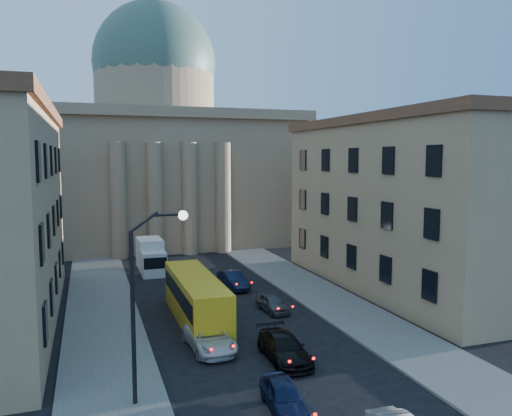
{
  "coord_description": "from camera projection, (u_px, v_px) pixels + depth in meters",
  "views": [
    {
      "loc": [
        -9.26,
        -14.14,
        11.15
      ],
      "look_at": [
        1.93,
        18.78,
        7.69
      ],
      "focal_mm": 35.0,
      "sensor_mm": 36.0,
      "label": 1
    }
  ],
  "objects": [
    {
      "name": "sidewalk_left",
      "position": [
        104.0,
        334.0,
        31.62
      ],
      "size": [
        5.0,
        60.0,
        0.15
      ],
      "primitive_type": "cube",
      "color": "#615E59",
      "rests_on": "ground"
    },
    {
      "name": "sidewalk_right",
      "position": [
        343.0,
        308.0,
        37.06
      ],
      "size": [
        5.0,
        60.0,
        0.15
      ],
      "primitive_type": "cube",
      "color": "#615E59",
      "rests_on": "ground"
    },
    {
      "name": "church",
      "position": [
        157.0,
        153.0,
        68.47
      ],
      "size": [
        68.02,
        28.76,
        36.6
      ],
      "color": "#846A51",
      "rests_on": "ground"
    },
    {
      "name": "building_right",
      "position": [
        410.0,
        202.0,
        42.82
      ],
      "size": [
        11.6,
        26.6,
        14.7
      ],
      "color": "tan",
      "rests_on": "ground"
    },
    {
      "name": "street_lamp",
      "position": [
        145.0,
        291.0,
        22.17
      ],
      "size": [
        2.62,
        0.44,
        8.83
      ],
      "color": "black",
      "rests_on": "ground"
    },
    {
      "name": "car_left_near",
      "position": [
        284.0,
        396.0,
        22.07
      ],
      "size": [
        1.93,
        4.02,
        1.32
      ],
      "primitive_type": "imported",
      "rotation": [
        0.0,
        0.0,
        -0.1
      ],
      "color": "#0E1632",
      "rests_on": "ground"
    },
    {
      "name": "car_left_mid",
      "position": [
        209.0,
        338.0,
        29.13
      ],
      "size": [
        2.58,
        5.06,
        1.37
      ],
      "primitive_type": "imported",
      "rotation": [
        0.0,
        0.0,
        0.06
      ],
      "color": "silver",
      "rests_on": "ground"
    },
    {
      "name": "car_right_mid",
      "position": [
        284.0,
        348.0,
        27.57
      ],
      "size": [
        2.1,
        4.95,
        1.43
      ],
      "primitive_type": "imported",
      "rotation": [
        0.0,
        0.0,
        -0.02
      ],
      "color": "black",
      "rests_on": "ground"
    },
    {
      "name": "car_right_far",
      "position": [
        272.0,
        303.0,
        36.45
      ],
      "size": [
        1.75,
        3.72,
        1.23
      ],
      "primitive_type": "imported",
      "rotation": [
        0.0,
        0.0,
        0.08
      ],
      "color": "#46464A",
      "rests_on": "ground"
    },
    {
      "name": "car_right_distant",
      "position": [
        233.0,
        280.0,
        42.89
      ],
      "size": [
        1.88,
        4.52,
        1.45
      ],
      "primitive_type": "imported",
      "rotation": [
        0.0,
        0.0,
        0.08
      ],
      "color": "black",
      "rests_on": "ground"
    },
    {
      "name": "city_bus",
      "position": [
        196.0,
        297.0,
        34.14
      ],
      "size": [
        2.64,
        11.15,
        3.14
      ],
      "rotation": [
        0.0,
        0.0,
        -0.0
      ],
      "color": "yellow",
      "rests_on": "ground"
    },
    {
      "name": "box_truck",
      "position": [
        151.0,
        257.0,
        49.0
      ],
      "size": [
        2.38,
        5.85,
        3.19
      ],
      "rotation": [
        0.0,
        0.0,
        0.01
      ],
      "color": "silver",
      "rests_on": "ground"
    }
  ]
}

